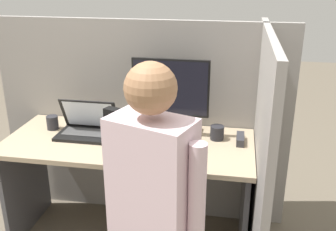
{
  "coord_description": "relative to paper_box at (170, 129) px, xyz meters",
  "views": [
    {
      "loc": [
        0.63,
        -1.81,
        1.74
      ],
      "look_at": [
        0.28,
        0.16,
        0.97
      ],
      "focal_mm": 42.0,
      "sensor_mm": 36.0,
      "label": 1
    }
  ],
  "objects": [
    {
      "name": "mouse",
      "position": [
        -0.23,
        -0.28,
        -0.02
      ],
      "size": [
        0.07,
        0.04,
        0.04
      ],
      "color": "silver",
      "rests_on": "desk"
    },
    {
      "name": "coffee_mug",
      "position": [
        0.3,
        -0.02,
        0.01
      ],
      "size": [
        0.09,
        0.09,
        0.09
      ],
      "color": "#232328",
      "rests_on": "desk"
    },
    {
      "name": "pen_cup",
      "position": [
        -0.78,
        -0.05,
        0.01
      ],
      "size": [
        0.08,
        0.08,
        0.09
      ],
      "color": "#28282D",
      "rests_on": "desk"
    },
    {
      "name": "cubicle_panel_right",
      "position": [
        0.55,
        -0.21,
        -0.05
      ],
      "size": [
        0.04,
        1.29,
        1.42
      ],
      "color": "gray",
      "rests_on": "ground"
    },
    {
      "name": "paper_box",
      "position": [
        0.0,
        0.0,
        0.0
      ],
      "size": [
        0.34,
        0.24,
        0.07
      ],
      "color": "white",
      "rests_on": "desk"
    },
    {
      "name": "monitor",
      "position": [
        0.0,
        0.0,
        0.25
      ],
      "size": [
        0.48,
        0.21,
        0.42
      ],
      "color": "black",
      "rests_on": "paper_box"
    },
    {
      "name": "laptop",
      "position": [
        -0.52,
        -0.1,
        0.01
      ],
      "size": [
        0.37,
        0.23,
        0.23
      ],
      "color": "black",
      "rests_on": "desk"
    },
    {
      "name": "desk",
      "position": [
        -0.24,
        -0.15,
        -0.21
      ],
      "size": [
        1.54,
        0.66,
        0.72
      ],
      "color": "tan",
      "rests_on": "ground"
    },
    {
      "name": "carrot_toy",
      "position": [
        0.14,
        -0.37,
        -0.01
      ],
      "size": [
        0.05,
        0.15,
        0.05
      ],
      "color": "orange",
      "rests_on": "desk"
    },
    {
      "name": "person",
      "position": [
        0.1,
        -0.95,
        0.07
      ],
      "size": [
        0.46,
        0.46,
        1.41
      ],
      "color": "brown",
      "rests_on": "ground"
    },
    {
      "name": "cubicle_panel_back",
      "position": [
        -0.24,
        0.2,
        -0.05
      ],
      "size": [
        2.04,
        0.05,
        1.42
      ],
      "color": "gray",
      "rests_on": "ground"
    },
    {
      "name": "stapler",
      "position": [
        0.44,
        -0.05,
        -0.01
      ],
      "size": [
        0.05,
        0.15,
        0.05
      ],
      "color": "#2D2D33",
      "rests_on": "desk"
    }
  ]
}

